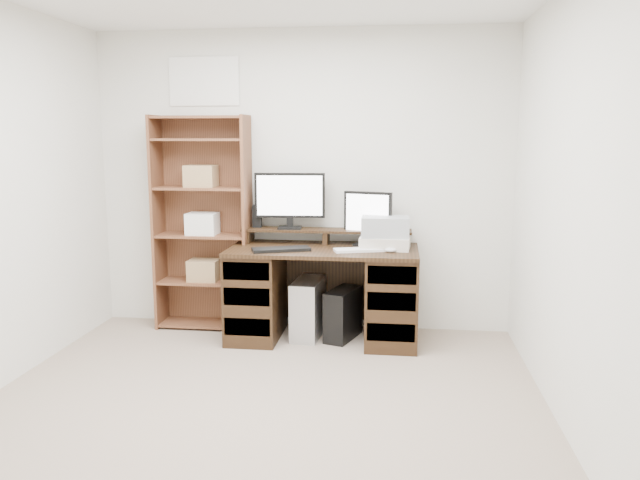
% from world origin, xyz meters
% --- Properties ---
extents(room, '(3.54, 4.04, 2.54)m').
position_xyz_m(room, '(-0.00, 0.00, 1.25)').
color(room, '#A08C7A').
rests_on(room, ground).
extents(desk, '(1.50, 0.70, 0.75)m').
position_xyz_m(desk, '(0.23, 1.64, 0.39)').
color(desk, black).
rests_on(desk, ground).
extents(riser_shelf, '(1.40, 0.22, 0.12)m').
position_xyz_m(riser_shelf, '(0.23, 1.85, 0.84)').
color(riser_shelf, black).
rests_on(riser_shelf, desk).
extents(monitor_wide, '(0.58, 0.16, 0.46)m').
position_xyz_m(monitor_wide, '(-0.08, 1.86, 1.13)').
color(monitor_wide, black).
rests_on(monitor_wide, riser_shelf).
extents(monitor_small, '(0.39, 0.19, 0.44)m').
position_xyz_m(monitor_small, '(0.57, 1.81, 0.99)').
color(monitor_small, black).
rests_on(monitor_small, desk).
extents(speaker, '(0.08, 0.08, 0.19)m').
position_xyz_m(speaker, '(-0.36, 1.89, 0.96)').
color(speaker, black).
rests_on(speaker, riser_shelf).
extents(keyboard_black, '(0.47, 0.30, 0.02)m').
position_xyz_m(keyboard_black, '(-0.08, 1.47, 0.76)').
color(keyboard_black, black).
rests_on(keyboard_black, desk).
extents(keyboard_white, '(0.45, 0.26, 0.02)m').
position_xyz_m(keyboard_white, '(0.54, 1.55, 0.76)').
color(keyboard_white, white).
rests_on(keyboard_white, desk).
extents(mouse, '(0.10, 0.09, 0.03)m').
position_xyz_m(mouse, '(0.76, 1.52, 0.77)').
color(mouse, silver).
rests_on(mouse, desk).
extents(printer, '(0.40, 0.31, 0.10)m').
position_xyz_m(printer, '(0.72, 1.68, 0.80)').
color(printer, beige).
rests_on(printer, desk).
extents(basket, '(0.37, 0.27, 0.16)m').
position_xyz_m(basket, '(0.72, 1.68, 0.93)').
color(basket, '#989EA2').
rests_on(basket, printer).
extents(tower_silver, '(0.25, 0.49, 0.47)m').
position_xyz_m(tower_silver, '(0.10, 1.69, 0.24)').
color(tower_silver, '#B4B7BC').
rests_on(tower_silver, ground).
extents(tower_black, '(0.29, 0.44, 0.41)m').
position_xyz_m(tower_black, '(0.39, 1.66, 0.20)').
color(tower_black, black).
rests_on(tower_black, ground).
extents(bookshelf, '(0.80, 0.30, 1.80)m').
position_xyz_m(bookshelf, '(-0.82, 1.86, 0.92)').
color(bookshelf, brown).
rests_on(bookshelf, ground).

